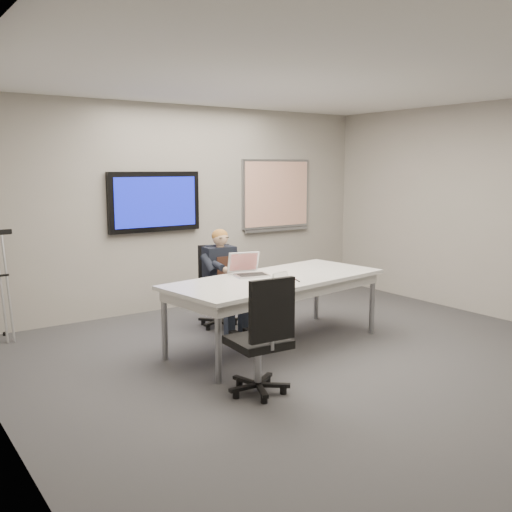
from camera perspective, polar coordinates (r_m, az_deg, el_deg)
floor at (r=5.88m, az=7.39°, el=-10.65°), size 6.00×6.00×0.02m
ceiling at (r=5.61m, az=7.99°, el=17.42°), size 6.00×6.00×0.02m
wall_back at (r=8.04m, az=-6.99°, el=4.83°), size 6.00×0.02×2.80m
wall_left at (r=4.19m, az=-24.18°, el=0.41°), size 0.02×6.00×2.80m
wall_right at (r=7.91m, az=23.94°, el=4.07°), size 0.02×6.00×2.80m
conference_table at (r=6.24m, az=2.02°, el=-2.92°), size 2.62×1.37×0.77m
tv_display at (r=7.76m, az=-10.09°, el=5.36°), size 1.30×0.09×0.80m
whiteboard at (r=8.84m, az=2.05°, el=6.11°), size 1.25×0.08×1.10m
office_chair_far at (r=7.12m, az=-3.85°, el=-4.51°), size 0.59×0.59×1.00m
office_chair_near at (r=4.99m, az=0.49°, el=-10.18°), size 0.54×0.54×1.06m
seated_person at (r=6.88m, az=-2.96°, el=-3.43°), size 0.39×0.67×1.22m
crutch at (r=7.07m, az=-23.88°, el=-2.49°), size 0.36×0.76×1.38m
laptop at (r=6.32m, az=-0.80°, el=-1.37°), size 0.41×0.42×0.25m
name_tent at (r=6.03m, az=2.42°, el=-2.04°), size 0.24×0.11×0.09m
pen at (r=6.04m, az=4.13°, el=-2.42°), size 0.06×0.15×0.01m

